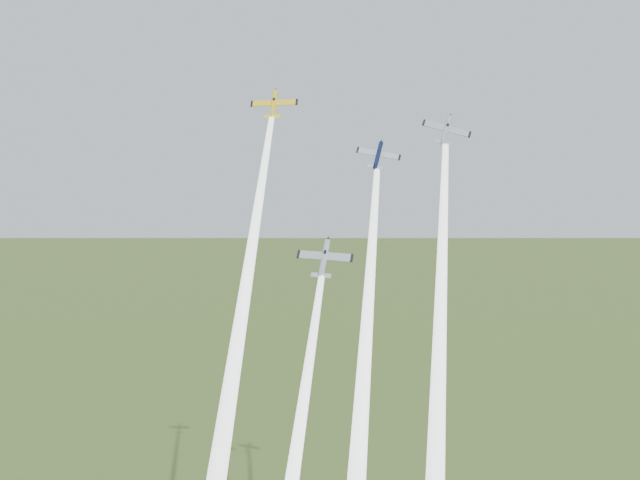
{
  "coord_description": "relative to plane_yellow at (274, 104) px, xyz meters",
  "views": [
    {
      "loc": [
        61.16,
        -109.45,
        104.99
      ],
      "look_at": [
        0.0,
        -6.0,
        92.0
      ],
      "focal_mm": 45.0,
      "sensor_mm": 36.0,
      "label": 1
    }
  ],
  "objects": [
    {
      "name": "plane_navy",
      "position": [
        19.2,
        0.57,
        -8.42
      ],
      "size": [
        7.78,
        8.07,
        7.02
      ],
      "primitive_type": null,
      "rotation": [
        0.83,
        0.18,
        0.4
      ],
      "color": "#0E163D"
    },
    {
      "name": "smoke_trail_silver_low",
      "position": [
        25.46,
        -34.42,
        -46.95
      ],
      "size": [
        16.69,
        39.65,
        44.54
      ],
      "primitive_type": null,
      "rotation": [
        -0.74,
        0.0,
        0.35
      ],
      "color": "white"
    },
    {
      "name": "smoke_trail_yellow",
      "position": [
        10.18,
        -22.48,
        -26.78
      ],
      "size": [
        21.68,
        43.77,
        50.6
      ],
      "primitive_type": null,
      "rotation": [
        -0.74,
        0.0,
        0.43
      ],
      "color": "white"
    },
    {
      "name": "plane_yellow",
      "position": [
        0.0,
        0.0,
        0.0
      ],
      "size": [
        10.02,
        8.96,
        6.93
      ],
      "primitive_type": null,
      "rotation": [
        0.83,
        -0.03,
        0.43
      ],
      "color": "yellow"
    },
    {
      "name": "plane_silver_low",
      "position": [
        17.89,
        -13.88,
        -23.2
      ],
      "size": [
        9.7,
        9.0,
        7.28
      ],
      "primitive_type": null,
      "rotation": [
        0.83,
        0.05,
        0.35
      ],
      "color": "#ADB4BB"
    },
    {
      "name": "smoke_trail_navy",
      "position": [
        27.88,
        -20.08,
        -32.73
      ],
      "size": [
        18.76,
        40.02,
        45.65
      ],
      "primitive_type": null,
      "rotation": [
        -0.74,
        0.0,
        0.4
      ],
      "color": "white"
    },
    {
      "name": "plane_silver_right",
      "position": [
        29.96,
        1.82,
        -4.67
      ],
      "size": [
        7.72,
        8.49,
        7.94
      ],
      "primitive_type": null,
      "rotation": [
        0.83,
        0.26,
        0.36
      ],
      "color": "#B6BCC5"
    },
    {
      "name": "smoke_trail_silver_right",
      "position": [
        38.82,
        -21.44,
        -31.69
      ],
      "size": [
        19.23,
        45.14,
        51.06
      ],
      "primitive_type": null,
      "rotation": [
        -0.74,
        0.0,
        0.36
      ],
      "color": "white"
    }
  ]
}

